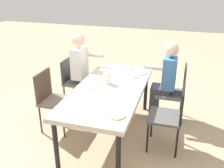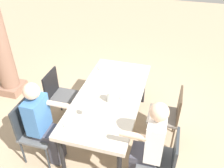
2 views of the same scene
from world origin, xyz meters
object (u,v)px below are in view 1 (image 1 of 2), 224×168
object	(u,v)px
diner_woman_green	(165,79)
wine_glass_0	(131,69)
chair_west_south	(74,79)
diner_man_white	(83,69)
chair_west_north	(176,90)
chair_mid_north	(171,114)
chair_mid_south	(51,97)
plate_2	(116,115)
dining_table	(109,92)
plate_0	(139,73)
plate_1	(90,85)
water_pitcher	(108,79)

from	to	relation	value
diner_woman_green	wine_glass_0	world-z (taller)	diner_woman_green
chair_west_south	diner_man_white	distance (m)	0.27
chair_west_north	chair_mid_north	distance (m)	0.80
chair_mid_south	plate_2	xyz separation A→B (m)	(0.61, 1.18, 0.23)
chair_west_south	dining_table	bearing A→B (deg)	50.64
dining_table	chair_mid_north	size ratio (longest dim) A/B	2.16
plate_2	wine_glass_0	bearing A→B (deg)	-174.63
chair_west_north	plate_2	xyz separation A→B (m)	(1.42, -0.59, 0.24)
diner_man_white	plate_0	size ratio (longest dim) A/B	5.41
plate_0	diner_woman_green	bearing A→B (deg)	93.51
plate_0	plate_1	xyz separation A→B (m)	(0.68, -0.58, -0.00)
chair_mid_north	plate_2	world-z (taller)	chair_mid_north
chair_mid_north	diner_man_white	size ratio (longest dim) A/B	0.69
wine_glass_0	chair_west_north	bearing A→B (deg)	105.74
chair_mid_north	plate_1	size ratio (longest dim) A/B	3.58
chair_west_south	diner_woman_green	bearing A→B (deg)	89.89
chair_west_north	plate_2	bearing A→B (deg)	-22.53
chair_mid_south	chair_west_south	bearing A→B (deg)	179.73
chair_west_south	plate_2	size ratio (longest dim) A/B	3.99
chair_west_south	chair_mid_south	bearing A→B (deg)	-0.27
diner_woman_green	water_pitcher	size ratio (longest dim) A/B	7.39
plate_0	plate_2	bearing A→B (deg)	0.60
diner_man_white	dining_table	bearing A→B (deg)	43.82
wine_glass_0	plate_1	bearing A→B (deg)	-42.99
dining_table	diner_man_white	xyz separation A→B (m)	(-0.72, -0.70, 0.01)
chair_mid_south	water_pitcher	bearing A→B (deg)	105.69
plate_2	water_pitcher	xyz separation A→B (m)	(-0.84, -0.37, 0.07)
plate_1	water_pitcher	bearing A→B (deg)	121.77
chair_mid_north	diner_woman_green	distance (m)	0.83
chair_mid_south	diner_man_white	size ratio (longest dim) A/B	0.70
dining_table	water_pitcher	world-z (taller)	water_pitcher
water_pitcher	plate_0	bearing A→B (deg)	146.83
plate_0	wine_glass_0	bearing A→B (deg)	-30.56
diner_man_white	plate_2	distance (m)	1.73
wine_glass_0	chair_west_south	bearing A→B (deg)	-100.52
dining_table	diner_man_white	bearing A→B (deg)	-136.18
plate_0	plate_2	distance (m)	1.39
chair_west_north	plate_0	xyz separation A→B (m)	(0.03, -0.60, 0.24)
chair_mid_north	chair_mid_south	distance (m)	1.77
plate_2	chair_west_south	bearing A→B (deg)	-140.20
chair_west_north	diner_man_white	world-z (taller)	diner_man_white
plate_0	plate_1	world-z (taller)	same
dining_table	plate_2	world-z (taller)	plate_2
chair_west_south	chair_mid_south	xyz separation A→B (m)	(0.80, -0.00, 0.03)
diner_woman_green	plate_0	bearing A→B (deg)	-86.49
chair_west_north	plate_2	size ratio (longest dim) A/B	4.27
diner_man_white	plate_2	size ratio (longest dim) A/B	6.07
chair_west_south	chair_mid_north	bearing A→B (deg)	65.56
chair_west_north	plate_0	distance (m)	0.65
chair_mid_north	plate_2	bearing A→B (deg)	-43.45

